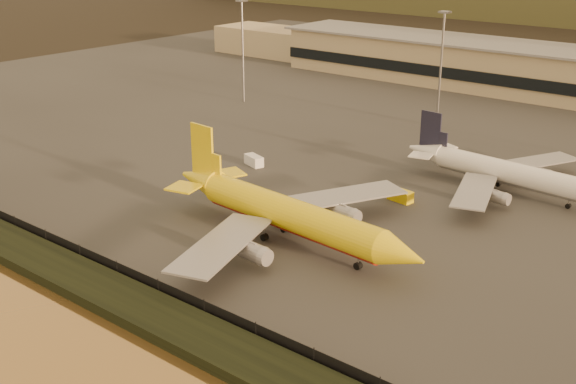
% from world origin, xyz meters
% --- Properties ---
extents(ground, '(900.00, 900.00, 0.00)m').
position_xyz_m(ground, '(0.00, 0.00, 0.00)').
color(ground, black).
rests_on(ground, ground).
extents(embankment, '(320.00, 7.00, 1.40)m').
position_xyz_m(embankment, '(0.00, -17.00, 0.70)').
color(embankment, black).
rests_on(embankment, ground).
extents(tarmac, '(320.00, 220.00, 0.20)m').
position_xyz_m(tarmac, '(0.00, 95.00, 0.10)').
color(tarmac, '#2D2D2D').
rests_on(tarmac, ground).
extents(perimeter_fence, '(300.00, 0.05, 2.20)m').
position_xyz_m(perimeter_fence, '(0.00, -13.00, 1.30)').
color(perimeter_fence, black).
rests_on(perimeter_fence, tarmac).
extents(terminal_building, '(202.00, 25.00, 12.60)m').
position_xyz_m(terminal_building, '(-14.52, 125.55, 6.25)').
color(terminal_building, tan).
rests_on(terminal_building, tarmac).
extents(apron_light_masts, '(152.20, 12.20, 25.40)m').
position_xyz_m(apron_light_masts, '(15.00, 75.00, 15.70)').
color(apron_light_masts, slate).
rests_on(apron_light_masts, tarmac).
extents(dhl_cargo_jet, '(46.57, 45.48, 13.90)m').
position_xyz_m(dhl_cargo_jet, '(3.77, 9.70, 4.35)').
color(dhl_cargo_jet, yellow).
rests_on(dhl_cargo_jet, tarmac).
extents(white_narrowbody_jet, '(39.51, 38.46, 11.35)m').
position_xyz_m(white_narrowbody_jet, '(19.72, 49.09, 3.59)').
color(white_narrowbody_jet, white).
rests_on(white_narrowbody_jet, tarmac).
extents(gse_vehicle_yellow, '(4.43, 2.48, 1.89)m').
position_xyz_m(gse_vehicle_yellow, '(8.12, 33.97, 1.15)').
color(gse_vehicle_yellow, yellow).
rests_on(gse_vehicle_yellow, tarmac).
extents(gse_vehicle_white, '(4.64, 3.14, 1.92)m').
position_xyz_m(gse_vehicle_white, '(-23.09, 32.61, 1.16)').
color(gse_vehicle_white, white).
rests_on(gse_vehicle_white, tarmac).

